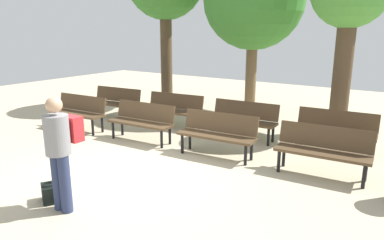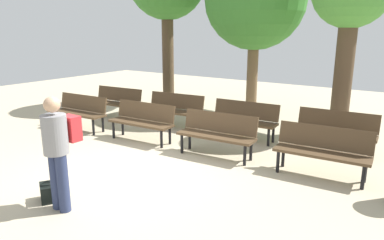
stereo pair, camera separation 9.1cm
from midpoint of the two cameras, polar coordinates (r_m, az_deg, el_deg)
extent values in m
plane|color=#BCAD8E|center=(6.64, -10.06, -8.14)|extent=(24.00, 24.00, 0.00)
cube|color=#4C3823|center=(9.54, -18.25, 0.99)|extent=(1.62, 0.53, 0.05)
cube|color=#4C3823|center=(9.62, -17.48, 2.65)|extent=(1.60, 0.21, 0.40)
cylinder|color=black|center=(10.02, -21.49, -0.01)|extent=(0.06, 0.06, 0.40)
cylinder|color=black|center=(8.98, -15.93, -1.14)|extent=(0.06, 0.06, 0.40)
cylinder|color=black|center=(10.22, -20.09, 0.37)|extent=(0.06, 0.06, 0.40)
cylinder|color=black|center=(9.20, -14.50, -0.68)|extent=(0.06, 0.06, 0.40)
cube|color=#4C3823|center=(8.22, -8.60, -0.51)|extent=(1.62, 0.53, 0.05)
cube|color=#4C3823|center=(8.31, -7.80, 1.42)|extent=(1.60, 0.22, 0.40)
cylinder|color=black|center=(8.61, -12.84, -1.60)|extent=(0.06, 0.06, 0.40)
cylinder|color=black|center=(7.75, -5.24, -3.08)|extent=(0.06, 0.06, 0.40)
cylinder|color=black|center=(8.84, -11.43, -1.12)|extent=(0.06, 0.06, 0.40)
cylinder|color=black|center=(8.00, -3.91, -2.49)|extent=(0.06, 0.06, 0.40)
cube|color=#4C3823|center=(7.15, 3.52, -2.62)|extent=(1.63, 0.56, 0.05)
cube|color=#4C3823|center=(7.26, 4.25, -0.37)|extent=(1.60, 0.24, 0.40)
cylinder|color=black|center=(7.41, -1.93, -3.85)|extent=(0.06, 0.06, 0.40)
cylinder|color=black|center=(6.82, 8.21, -5.61)|extent=(0.06, 0.06, 0.40)
cylinder|color=black|center=(7.67, -0.69, -3.20)|extent=(0.06, 0.06, 0.40)
cylinder|color=black|center=(7.11, 9.16, -4.83)|extent=(0.06, 0.06, 0.40)
cube|color=#4C3823|center=(6.56, 19.77, -5.06)|extent=(1.63, 0.55, 0.05)
cube|color=#4C3823|center=(6.68, 20.27, -2.56)|extent=(1.60, 0.23, 0.40)
cylinder|color=black|center=(6.63, 13.38, -6.46)|extent=(0.06, 0.06, 0.40)
cylinder|color=black|center=(6.42, 25.52, -8.23)|extent=(0.06, 0.06, 0.40)
cylinder|color=black|center=(6.92, 14.15, -5.62)|extent=(0.06, 0.06, 0.40)
cylinder|color=black|center=(6.72, 25.77, -7.28)|extent=(0.06, 0.06, 0.40)
cube|color=#4C3823|center=(10.52, -12.68, 2.55)|extent=(1.63, 0.56, 0.05)
cube|color=#4C3823|center=(10.62, -12.03, 4.05)|extent=(1.60, 0.25, 0.40)
cylinder|color=black|center=(10.93, -15.91, 1.56)|extent=(0.06, 0.06, 0.40)
cylinder|color=black|center=(10.00, -10.22, 0.74)|extent=(0.06, 0.06, 0.40)
cylinder|color=black|center=(11.15, -14.75, 1.89)|extent=(0.06, 0.06, 0.40)
cylinder|color=black|center=(10.24, -9.09, 1.11)|extent=(0.06, 0.06, 0.40)
cube|color=#4C3823|center=(9.31, -3.46, 1.37)|extent=(1.64, 0.59, 0.05)
cube|color=#4C3823|center=(9.42, -2.84, 3.07)|extent=(1.60, 0.28, 0.40)
cylinder|color=black|center=(9.61, -7.49, 0.29)|extent=(0.06, 0.06, 0.40)
cylinder|color=black|center=(8.89, -0.13, -0.74)|extent=(0.06, 0.06, 0.40)
cylinder|color=black|center=(9.86, -6.41, 0.69)|extent=(0.06, 0.06, 0.40)
cylinder|color=black|center=(9.16, 0.82, -0.28)|extent=(0.06, 0.06, 0.40)
cube|color=#4C3823|center=(8.35, 7.75, -0.25)|extent=(1.62, 0.53, 0.05)
cube|color=#4C3823|center=(8.47, 8.33, 1.65)|extent=(1.60, 0.22, 0.40)
cylinder|color=black|center=(8.55, 2.95, -1.36)|extent=(0.06, 0.06, 0.40)
cylinder|color=black|center=(8.03, 11.85, -2.71)|extent=(0.06, 0.06, 0.40)
cylinder|color=black|center=(8.83, 3.92, -0.88)|extent=(0.06, 0.06, 0.40)
cylinder|color=black|center=(8.32, 12.57, -2.14)|extent=(0.06, 0.06, 0.40)
cube|color=#4C3823|center=(7.91, 21.60, -1.97)|extent=(1.62, 0.54, 0.05)
cube|color=#4C3823|center=(8.04, 21.99, 0.06)|extent=(1.60, 0.22, 0.40)
cylinder|color=black|center=(7.94, 16.28, -3.17)|extent=(0.06, 0.06, 0.40)
cylinder|color=black|center=(7.76, 26.36, -4.54)|extent=(0.06, 0.06, 0.40)
cylinder|color=black|center=(8.24, 16.84, -2.58)|extent=(0.06, 0.06, 0.40)
cylinder|color=black|center=(8.06, 26.54, -3.88)|extent=(0.06, 0.06, 0.40)
cylinder|color=brown|center=(11.02, 9.21, 7.57)|extent=(0.33, 0.33, 2.50)
cylinder|color=#4C3A28|center=(9.38, 22.69, 6.69)|extent=(0.44, 0.44, 2.89)
cylinder|color=#4C3A28|center=(12.17, -4.35, 10.26)|extent=(0.39, 0.39, 3.31)
cylinder|color=navy|center=(5.34, -20.16, -9.60)|extent=(0.16, 0.16, 0.85)
cylinder|color=navy|center=(5.46, -21.17, -9.15)|extent=(0.16, 0.16, 0.85)
cylinder|color=gray|center=(5.17, -21.35, -2.24)|extent=(0.34, 0.34, 0.55)
sphere|color=tan|center=(5.08, -21.77, 2.26)|extent=(0.22, 0.22, 0.22)
cube|color=red|center=(5.31, -19.09, -1.31)|extent=(0.28, 0.18, 0.36)
cube|color=black|center=(5.86, -22.48, -10.83)|extent=(0.37, 0.32, 0.26)
torus|color=black|center=(5.80, -22.63, -9.48)|extent=(0.16, 0.16, 0.02)
camera|label=1|loc=(0.05, -90.33, -0.08)|focal=33.22mm
camera|label=2|loc=(0.05, 89.67, 0.08)|focal=33.22mm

